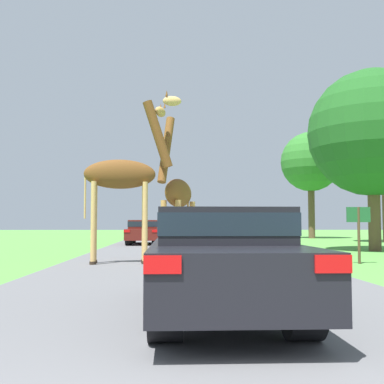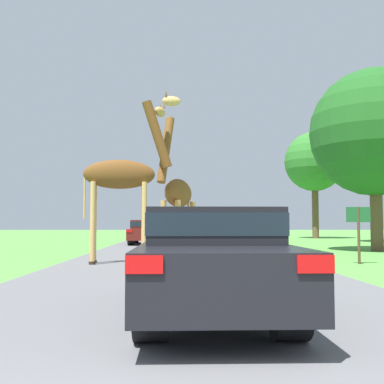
{
  "view_description": "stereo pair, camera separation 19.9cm",
  "coord_description": "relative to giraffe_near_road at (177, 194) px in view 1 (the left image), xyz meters",
  "views": [
    {
      "loc": [
        -0.36,
        -1.63,
        1.18
      ],
      "look_at": [
        0.35,
        14.18,
        2.2
      ],
      "focal_mm": 45.0,
      "sensor_mm": 36.0,
      "label": 1
    },
    {
      "loc": [
        -0.16,
        -1.64,
        1.18
      ],
      "look_at": [
        0.35,
        14.18,
        2.2
      ],
      "focal_mm": 45.0,
      "sensor_mm": 36.0,
      "label": 2
    }
  ],
  "objects": [
    {
      "name": "tree_right_cluster",
      "position": [
        8.35,
        4.16,
        2.88
      ],
      "size": [
        5.39,
        5.39,
        7.7
      ],
      "color": "brown",
      "rests_on": "ground"
    },
    {
      "name": "road",
      "position": [
        0.15,
        15.96,
        -2.11
      ],
      "size": [
        7.17,
        120.0,
        0.0
      ],
      "color": "#5B5B5E",
      "rests_on": "ground"
    },
    {
      "name": "giraffe_near_road",
      "position": [
        0.0,
        0.0,
        0.0
      ],
      "size": [
        1.43,
        2.61,
        4.86
      ],
      "rotation": [
        0.0,
        0.0,
        2.74
      ],
      "color": "tan",
      "rests_on": "ground"
    },
    {
      "name": "car_queue_left",
      "position": [
        2.17,
        3.52,
        -1.41
      ],
      "size": [
        1.76,
        4.29,
        1.32
      ],
      "color": "silver",
      "rests_on": "ground"
    },
    {
      "name": "car_lead_maroon",
      "position": [
        0.44,
        -9.47,
        -1.37
      ],
      "size": [
        1.72,
        4.51,
        1.36
      ],
      "color": "black",
      "rests_on": "ground"
    },
    {
      "name": "tree_centre_back",
      "position": [
        10.66,
        20.95,
        3.78
      ],
      "size": [
        4.61,
        4.61,
        8.24
      ],
      "color": "brown",
      "rests_on": "ground"
    },
    {
      "name": "giraffe_companion",
      "position": [
        -1.52,
        -1.55,
        0.47
      ],
      "size": [
        2.88,
        0.82,
        5.15
      ],
      "rotation": [
        0.0,
        0.0,
        -1.48
      ],
      "color": "tan",
      "rests_on": "ground"
    },
    {
      "name": "car_queue_right",
      "position": [
        -1.72,
        11.37,
        -1.39
      ],
      "size": [
        1.76,
        4.53,
        1.34
      ],
      "color": "#561914",
      "rests_on": "ground"
    },
    {
      "name": "sign_post",
      "position": [
        5.25,
        -1.94,
        -0.97
      ],
      "size": [
        0.7,
        0.08,
        1.64
      ],
      "color": "#4C3823",
      "rests_on": "ground"
    }
  ]
}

